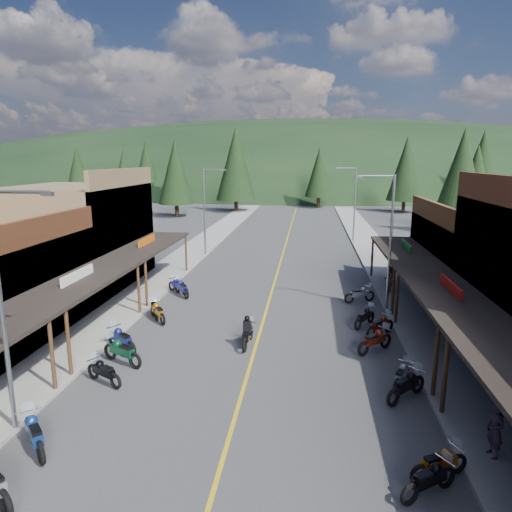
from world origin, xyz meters
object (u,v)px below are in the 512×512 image
(pine_9, at_px, (476,178))
(bike_west_12, at_px, (178,285))
(bike_east_4, at_px, (429,478))
(pedestrian_east_b, at_px, (390,279))
(bike_east_8, at_px, (375,339))
(pine_4, at_px, (406,169))
(bike_east_11, at_px, (360,293))
(bike_east_7, at_px, (402,374))
(streetlight_2, at_px, (388,237))
(pine_7, at_px, (146,166))
(bike_west_7, at_px, (122,350))
(bike_east_9, at_px, (380,324))
(shop_west_3, at_px, (77,236))
(bike_west_10, at_px, (154,308))
(bike_west_11, at_px, (182,287))
(pine_1, at_px, (175,167))
(bike_east_10, at_px, (365,316))
(pine_2, at_px, (236,164))
(pine_5, at_px, (482,163))
(bike_west_6, at_px, (104,371))
(pine_8, at_px, (125,181))
(bike_east_5, at_px, (439,462))
(rider_on_bike, at_px, (248,333))
(streetlight_3, at_px, (353,201))
(bike_west_8, at_px, (121,338))
(pine_3, at_px, (319,172))
(streetlight_0, at_px, (5,303))
(bike_east_6, at_px, (406,384))
(pedestrian_east_a, at_px, (495,430))
(bike_west_5, at_px, (34,432))
(pine_11, at_px, (462,173))
(shop_east_3, at_px, (487,260))
(streetlight_1, at_px, (206,208))
(pine_0, at_px, (78,172))
(bike_west_9, at_px, (158,311))

(pine_9, bearing_deg, bike_west_12, -130.89)
(bike_east_4, relative_size, pedestrian_east_b, 1.08)
(bike_east_8, distance_m, pedestrian_east_b, 9.91)
(pine_4, distance_m, bike_east_11, 52.49)
(bike_east_7, bearing_deg, streetlight_2, 112.18)
(pine_7, bearing_deg, pine_4, -17.74)
(bike_west_7, height_order, bike_east_9, bike_west_7)
(shop_west_3, distance_m, bike_west_10, 10.17)
(bike_west_11, xyz_separation_m, bike_east_7, (11.98, -10.80, -0.09))
(pine_1, distance_m, bike_east_7, 77.80)
(pine_9, distance_m, bike_west_7, 54.80)
(pedestrian_east_b, bearing_deg, bike_east_10, 37.45)
(pine_2, relative_size, pine_5, 1.00)
(pine_9, bearing_deg, bike_west_6, -121.88)
(pine_8, relative_size, bike_east_5, 5.36)
(bike_east_5, height_order, rider_on_bike, rider_on_bike)
(streetlight_3, bearing_deg, rider_on_bike, -104.63)
(bike_east_7, relative_size, rider_on_bike, 0.86)
(bike_west_8, bearing_deg, pine_3, 28.34)
(streetlight_2, bearing_deg, pine_8, 132.14)
(pine_8, bearing_deg, streetlight_0, -71.89)
(bike_east_4, xyz_separation_m, bike_east_8, (-0.16, 9.36, 0.08))
(bike_east_6, bearing_deg, streetlight_3, 133.91)
(pine_1, xyz_separation_m, pedestrian_east_a, (32.03, -75.74, -6.22))
(streetlight_2, xyz_separation_m, bike_west_5, (-12.79, -14.89, -3.82))
(pine_3, bearing_deg, pine_5, 11.31)
(pine_2, height_order, bike_west_12, pine_2)
(pine_3, bearing_deg, bike_west_11, -99.81)
(streetlight_3, bearing_deg, bike_east_4, -91.84)
(streetlight_3, relative_size, pine_1, 0.64)
(bike_east_4, relative_size, bike_east_11, 0.93)
(pine_3, xyz_separation_m, bike_west_6, (-9.59, -68.58, -5.91))
(pine_8, height_order, pedestrian_east_a, pine_8)
(streetlight_3, distance_m, bike_east_8, 28.44)
(pine_7, xyz_separation_m, pine_11, (52.00, -38.00, -0.05))
(shop_east_3, bearing_deg, bike_east_4, -113.07)
(bike_west_6, relative_size, bike_east_10, 0.99)
(pine_2, bearing_deg, bike_west_12, -85.49)
(pedestrian_east_b, bearing_deg, streetlight_0, 17.46)
(shop_east_3, height_order, bike_west_10, shop_east_3)
(pine_2, bearing_deg, pedestrian_east_b, -69.03)
(bike_east_5, bearing_deg, streetlight_1, 178.37)
(streetlight_3, height_order, bike_west_8, streetlight_3)
(pine_0, height_order, bike_west_6, pine_0)
(streetlight_3, bearing_deg, shop_west_3, -137.96)
(pedestrian_east_b, bearing_deg, pine_11, -147.04)
(bike_west_9, bearing_deg, streetlight_1, 56.08)
(bike_west_9, xyz_separation_m, bike_west_10, (-0.39, 0.58, -0.06))
(shop_east_3, height_order, bike_east_8, shop_east_3)
(bike_east_8, bearing_deg, pine_8, 173.35)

